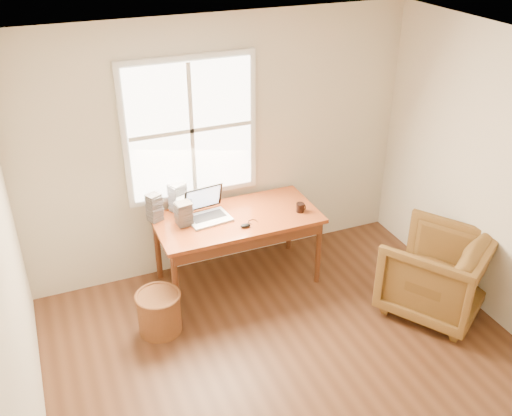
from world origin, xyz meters
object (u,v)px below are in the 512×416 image
at_px(laptop, 209,208).
at_px(coffee_mug, 300,208).
at_px(armchair, 435,273).
at_px(desk, 237,218).
at_px(cd_stack_a, 178,197).
at_px(wicker_stool, 159,313).

height_order(laptop, coffee_mug, laptop).
xyz_separation_m(armchair, laptop, (-1.82, 1.18, 0.48)).
height_order(desk, laptop, laptop).
relative_size(coffee_mug, cd_stack_a, 0.31).
bearing_deg(cd_stack_a, desk, -34.97).
relative_size(desk, armchair, 1.82).
bearing_deg(desk, coffee_mug, -13.52).
bearing_deg(coffee_mug, desk, 170.93).
distance_m(laptop, cd_stack_a, 0.37).
height_order(armchair, wicker_stool, armchair).
bearing_deg(armchair, wicker_stool, -48.11).
distance_m(armchair, wicker_stool, 2.58).
distance_m(wicker_stool, laptop, 1.08).
xyz_separation_m(laptop, coffee_mug, (0.88, -0.19, -0.09)).
bearing_deg(armchair, cd_stack_a, -68.88).
bearing_deg(laptop, desk, -15.79).
xyz_separation_m(wicker_stool, laptop, (0.67, 0.50, 0.69)).
xyz_separation_m(wicker_stool, cd_stack_a, (0.44, 0.81, 0.70)).
height_order(wicker_stool, laptop, laptop).
relative_size(laptop, cd_stack_a, 1.29).
relative_size(desk, cd_stack_a, 5.48).
height_order(desk, coffee_mug, coffee_mug).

